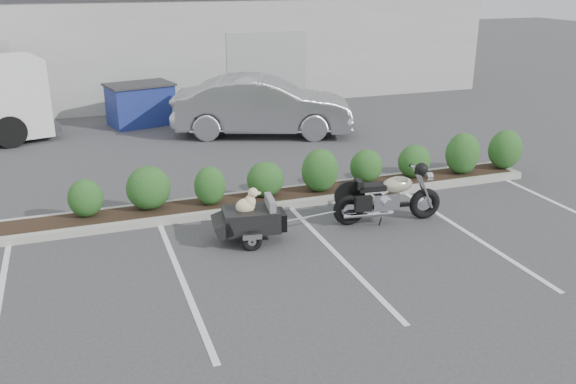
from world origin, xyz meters
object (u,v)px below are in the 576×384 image
object	(u,v)px
sedan	(263,106)
dumpster	(141,104)
pet_trailer	(250,219)
motorcycle	(388,198)

from	to	relation	value
sedan	dumpster	xyz separation A→B (m)	(-3.28, 2.52, -0.20)
pet_trailer	dumpster	world-z (taller)	dumpster
sedan	motorcycle	bearing A→B (deg)	-158.42
pet_trailer	sedan	bearing A→B (deg)	78.46
pet_trailer	dumpster	distance (m)	9.84
dumpster	pet_trailer	bearing A→B (deg)	-98.70
pet_trailer	dumpster	xyz separation A→B (m)	(-0.74, 9.81, 0.23)
sedan	pet_trailer	bearing A→B (deg)	-179.49
sedan	dumpster	distance (m)	4.14
pet_trailer	dumpster	size ratio (longest dim) A/B	0.78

